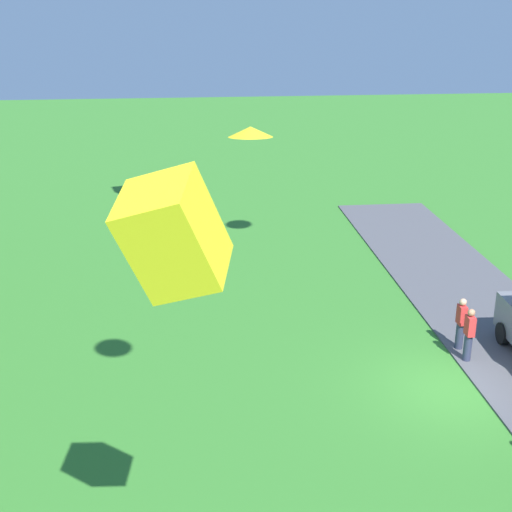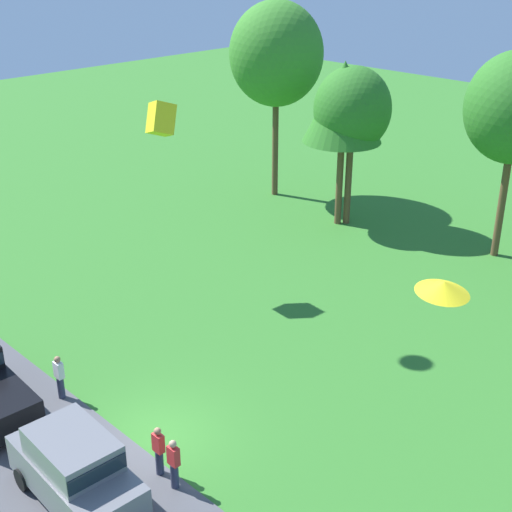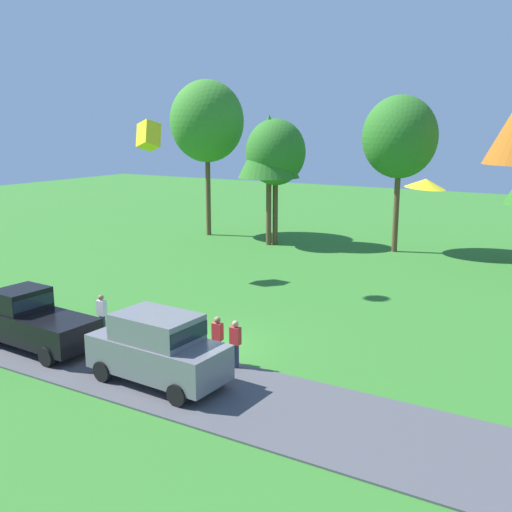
{
  "view_description": "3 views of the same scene",
  "coord_description": "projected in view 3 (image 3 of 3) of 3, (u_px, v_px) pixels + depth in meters",
  "views": [
    {
      "loc": [
        -16.58,
        7.19,
        10.28
      ],
      "look_at": [
        0.53,
        5.39,
        3.94
      ],
      "focal_mm": 50.0,
      "sensor_mm": 36.0,
      "label": 1
    },
    {
      "loc": [
        15.19,
        -10.69,
        14.73
      ],
      "look_at": [
        0.97,
        3.52,
        5.55
      ],
      "focal_mm": 50.0,
      "sensor_mm": 36.0,
      "label": 2
    },
    {
      "loc": [
        12.55,
        -17.06,
        8.09
      ],
      "look_at": [
        0.17,
        3.74,
        2.8
      ],
      "focal_mm": 42.0,
      "sensor_mm": 36.0,
      "label": 3
    }
  ],
  "objects": [
    {
      "name": "ground_plane",
      "position": [
        201.0,
        347.0,
        22.32
      ],
      "size": [
        120.0,
        120.0,
        0.0
      ],
      "primitive_type": "plane",
      "color": "#337528"
    },
    {
      "name": "pavement_strip",
      "position": [
        150.0,
        373.0,
        19.88
      ],
      "size": [
        36.0,
        4.4,
        0.06
      ],
      "primitive_type": "cube",
      "color": "#4C4C51",
      "rests_on": "ground"
    },
    {
      "name": "car_pickup_by_flagpole",
      "position": [
        33.0,
        320.0,
        21.97
      ],
      "size": [
        5.09,
        2.24,
        2.14
      ],
      "color": "black",
      "rests_on": "ground"
    },
    {
      "name": "car_suv_mid_row",
      "position": [
        158.0,
        346.0,
        18.86
      ],
      "size": [
        4.68,
        2.21,
        2.28
      ],
      "color": "slate",
      "rests_on": "ground"
    },
    {
      "name": "person_beside_suv",
      "position": [
        102.0,
        315.0,
        23.23
      ],
      "size": [
        0.36,
        0.24,
        1.71
      ],
      "color": "#2D334C",
      "rests_on": "ground"
    },
    {
      "name": "person_watching_sky",
      "position": [
        218.0,
        340.0,
        20.58
      ],
      "size": [
        0.36,
        0.24,
        1.71
      ],
      "color": "#2D334C",
      "rests_on": "ground"
    },
    {
      "name": "person_on_lawn",
      "position": [
        235.0,
        344.0,
        20.16
      ],
      "size": [
        0.36,
        0.24,
        1.71
      ],
      "color": "#2D334C",
      "rests_on": "ground"
    },
    {
      "name": "tree_far_right",
      "position": [
        207.0,
        122.0,
        43.5
      ],
      "size": [
        5.38,
        5.38,
        11.36
      ],
      "color": "brown",
      "rests_on": "ground"
    },
    {
      "name": "tree_center_back",
      "position": [
        269.0,
        147.0,
        40.14
      ],
      "size": [
        4.17,
        4.17,
        8.81
      ],
      "color": "brown",
      "rests_on": "ground"
    },
    {
      "name": "tree_right_of_center",
      "position": [
        276.0,
        153.0,
        40.39
      ],
      "size": [
        4.06,
        4.06,
        8.56
      ],
      "color": "brown",
      "rests_on": "ground"
    },
    {
      "name": "tree_left_of_center",
      "position": [
        400.0,
        137.0,
        37.74
      ],
      "size": [
        4.73,
        4.73,
        9.99
      ],
      "color": "brown",
      "rests_on": "ground"
    },
    {
      "name": "kite_delta_trailing_tail",
      "position": [
        426.0,
        184.0,
        21.83
      ],
      "size": [
        1.56,
        1.54,
        0.46
      ],
      "primitive_type": "cone",
      "rotation": [
        0.08,
        0.0,
        1.54
      ],
      "color": "yellow"
    },
    {
      "name": "kite_box_high_right",
      "position": [
        149.0,
        136.0,
        31.09
      ],
      "size": [
        1.39,
        1.49,
        1.7
      ],
      "primitive_type": "cube",
      "rotation": [
        -0.31,
        0.3,
        1.25
      ],
      "color": "yellow"
    }
  ]
}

